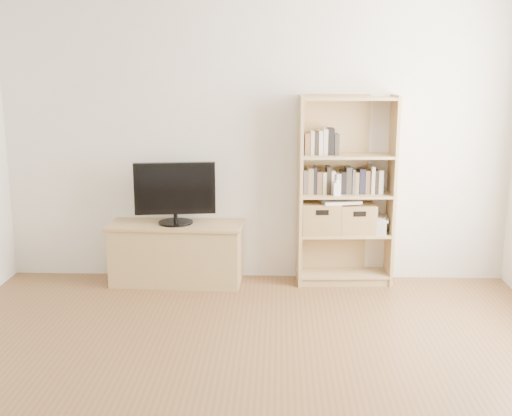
{
  "coord_description": "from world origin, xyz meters",
  "views": [
    {
      "loc": [
        0.21,
        -3.16,
        1.93
      ],
      "look_at": [
        0.03,
        1.9,
        0.78
      ],
      "focal_mm": 45.0,
      "sensor_mm": 36.0,
      "label": 1
    }
  ],
  "objects_px": {
    "television": "(175,193)",
    "baby_monitor": "(337,189)",
    "tv_stand": "(177,254)",
    "basket_left": "(320,218)",
    "bookshelf": "(346,191)",
    "laptop": "(340,201)",
    "basket_right": "(357,218)"
  },
  "relations": [
    {
      "from": "television",
      "to": "baby_monitor",
      "type": "bearing_deg",
      "value": -9.31
    },
    {
      "from": "tv_stand",
      "to": "basket_left",
      "type": "xyz_separation_m",
      "value": [
        1.27,
        0.05,
        0.34
      ]
    },
    {
      "from": "bookshelf",
      "to": "laptop",
      "type": "xyz_separation_m",
      "value": [
        -0.05,
        -0.01,
        -0.08
      ]
    },
    {
      "from": "television",
      "to": "basket_left",
      "type": "bearing_deg",
      "value": -5.82
    },
    {
      "from": "tv_stand",
      "to": "basket_left",
      "type": "height_order",
      "value": "basket_left"
    },
    {
      "from": "tv_stand",
      "to": "bookshelf",
      "type": "relative_size",
      "value": 0.69
    },
    {
      "from": "bookshelf",
      "to": "baby_monitor",
      "type": "xyz_separation_m",
      "value": [
        -0.09,
        -0.1,
        0.04
      ]
    },
    {
      "from": "tv_stand",
      "to": "laptop",
      "type": "bearing_deg",
      "value": 4.46
    },
    {
      "from": "baby_monitor",
      "to": "basket_left",
      "type": "relative_size",
      "value": 0.34
    },
    {
      "from": "television",
      "to": "baby_monitor",
      "type": "xyz_separation_m",
      "value": [
        1.4,
        -0.03,
        0.05
      ]
    },
    {
      "from": "laptop",
      "to": "basket_left",
      "type": "bearing_deg",
      "value": 168.62
    },
    {
      "from": "baby_monitor",
      "to": "laptop",
      "type": "distance_m",
      "value": 0.15
    },
    {
      "from": "baby_monitor",
      "to": "basket_right",
      "type": "xyz_separation_m",
      "value": [
        0.19,
        0.1,
        -0.28
      ]
    },
    {
      "from": "tv_stand",
      "to": "bookshelf",
      "type": "xyz_separation_m",
      "value": [
        1.49,
        0.07,
        0.57
      ]
    },
    {
      "from": "bookshelf",
      "to": "basket_right",
      "type": "relative_size",
      "value": 5.31
    },
    {
      "from": "basket_right",
      "to": "laptop",
      "type": "bearing_deg",
      "value": -179.69
    },
    {
      "from": "bookshelf",
      "to": "basket_right",
      "type": "distance_m",
      "value": 0.26
    },
    {
      "from": "tv_stand",
      "to": "baby_monitor",
      "type": "bearing_deg",
      "value": 1.06
    },
    {
      "from": "baby_monitor",
      "to": "basket_right",
      "type": "relative_size",
      "value": 0.36
    },
    {
      "from": "basket_right",
      "to": "television",
      "type": "bearing_deg",
      "value": 177.39
    },
    {
      "from": "television",
      "to": "laptop",
      "type": "height_order",
      "value": "television"
    },
    {
      "from": "television",
      "to": "laptop",
      "type": "bearing_deg",
      "value": -5.91
    },
    {
      "from": "basket_left",
      "to": "basket_right",
      "type": "distance_m",
      "value": 0.32
    },
    {
      "from": "tv_stand",
      "to": "baby_monitor",
      "type": "relative_size",
      "value": 9.99
    },
    {
      "from": "tv_stand",
      "to": "basket_right",
      "type": "height_order",
      "value": "basket_right"
    },
    {
      "from": "television",
      "to": "baby_monitor",
      "type": "relative_size",
      "value": 6.16
    },
    {
      "from": "laptop",
      "to": "basket_right",
      "type": "bearing_deg",
      "value": -7.46
    },
    {
      "from": "basket_left",
      "to": "television",
      "type": "bearing_deg",
      "value": 177.52
    },
    {
      "from": "basket_left",
      "to": "laptop",
      "type": "height_order",
      "value": "laptop"
    },
    {
      "from": "bookshelf",
      "to": "baby_monitor",
      "type": "height_order",
      "value": "bookshelf"
    },
    {
      "from": "tv_stand",
      "to": "basket_right",
      "type": "relative_size",
      "value": 3.64
    },
    {
      "from": "tv_stand",
      "to": "baby_monitor",
      "type": "xyz_separation_m",
      "value": [
        1.4,
        -0.03,
        0.61
      ]
    }
  ]
}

